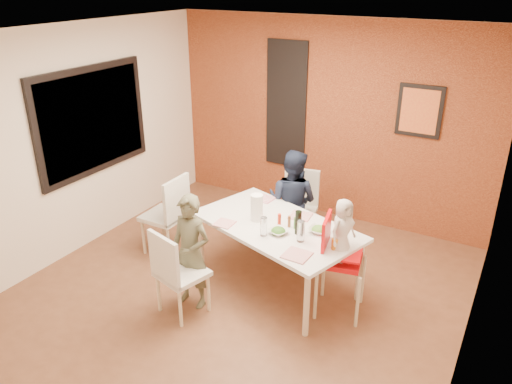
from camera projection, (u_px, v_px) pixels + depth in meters
The scene contains 35 objects.
ground at pixel (243, 288), 5.50m from camera, with size 4.50×4.50×0.00m, color brown.
ceiling at pixel (239, 34), 4.40m from camera, with size 4.50×4.50×0.02m, color white.
wall_back at pixel (327, 121), 6.74m from camera, with size 4.50×0.02×2.70m, color beige.
wall_front at pixel (58, 291), 3.16m from camera, with size 4.50×0.02×2.70m, color beige.
wall_left at pixel (80, 140), 5.96m from camera, with size 0.02×4.50×2.70m, color beige.
wall_right at pixel (485, 228), 3.94m from camera, with size 0.02×4.50×2.70m, color beige.
brick_accent_wall at pixel (326, 121), 6.72m from camera, with size 4.50×0.02×2.70m, color maroon.
picture_window_frame at pixel (92, 120), 6.03m from camera, with size 0.05×1.70×1.30m, color black.
picture_window_pane at pixel (93, 121), 6.02m from camera, with size 0.02×1.55×1.15m, color black.
glassblock_strip at pixel (286, 105), 6.92m from camera, with size 0.55×0.03×1.70m, color silver.
glassblock_surround at pixel (286, 105), 6.92m from camera, with size 0.60×0.03×1.76m, color black.
art_print_frame at pixel (420, 111), 6.04m from camera, with size 0.54×0.03×0.64m, color black.
art_print_canvas at pixel (419, 111), 6.03m from camera, with size 0.44×0.01×0.54m, color orange.
dining_table at pixel (277, 230), 5.33m from camera, with size 1.99×1.47×0.74m.
chair_near at pixel (175, 270), 4.88m from camera, with size 0.54×0.54×0.94m.
chair_far at pixel (299, 203), 6.26m from camera, with size 0.52×0.52×0.95m.
chair_left at pixel (170, 211), 5.99m from camera, with size 0.47×0.47×1.01m.
high_chair at pixel (337, 256), 4.91m from camera, with size 0.52×0.52×1.05m.
child_near at pixel (191, 252), 5.03m from camera, with size 0.45×0.29×1.23m, color #514F39.
child_far at pixel (292, 202), 6.01m from camera, with size 0.64×0.50×1.31m, color #151C30.
toddler at pixel (343, 230), 4.78m from camera, with size 0.31×0.20×0.63m, color beige.
plate_near_left at pixel (224, 223), 5.31m from camera, with size 0.20×0.20×0.01m, color white.
plate_far_mid at pixel (300, 216), 5.47m from camera, with size 0.23×0.23×0.01m, color white.
plate_near_right at pixel (297, 255), 4.71m from camera, with size 0.24×0.24×0.01m, color silver.
plate_far_left at pixel (265, 199), 5.88m from camera, with size 0.21×0.21×0.01m, color white.
salad_bowl_a at pixel (278, 232), 5.10m from camera, with size 0.19×0.19×0.05m, color white.
salad_bowl_b at pixel (319, 230), 5.13m from camera, with size 0.21×0.21×0.05m, color white.
wine_bottle at pixel (298, 223), 5.06m from camera, with size 0.07×0.07×0.25m, color black.
wine_glass_a at pixel (264, 227), 5.04m from camera, with size 0.07×0.07×0.20m, color white.
wine_glass_b at pixel (301, 231), 4.93m from camera, with size 0.08×0.08×0.22m, color white.
paper_towel_roll at pixel (257, 208), 5.33m from camera, with size 0.13×0.13×0.30m, color white.
condiment_red at pixel (279, 220), 5.23m from camera, with size 0.04×0.04×0.14m, color red.
condiment_green at pixel (295, 223), 5.18m from camera, with size 0.03×0.03×0.13m, color #397627.
condiment_brown at pixel (289, 222), 5.22m from camera, with size 0.03×0.03×0.13m, color brown.
sippy_cup at pixel (335, 244), 4.81m from camera, with size 0.06×0.06×0.11m, color orange.
Camera 1 is at (2.39, -3.92, 3.21)m, focal length 35.00 mm.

